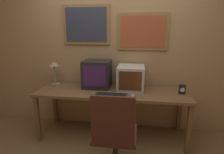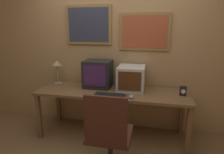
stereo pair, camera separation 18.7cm
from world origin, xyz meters
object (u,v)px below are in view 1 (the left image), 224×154
at_px(mouse_near_keyboard, 133,96).
at_px(monitor_left, 97,74).
at_px(monitor_right, 131,78).
at_px(desk_clock, 182,89).
at_px(office_chair, 114,141).
at_px(keyboard_main, 111,95).
at_px(desk_lamp, 54,67).

bearing_deg(mouse_near_keyboard, monitor_left, 145.96).
relative_size(monitor_left, monitor_right, 0.97).
distance_m(desk_clock, office_chair, 1.21).
height_order(keyboard_main, desk_lamp, desk_lamp).
xyz_separation_m(keyboard_main, desk_clock, (0.96, 0.23, 0.05)).
relative_size(monitor_right, desk_lamp, 1.12).
distance_m(mouse_near_keyboard, desk_clock, 0.71).
distance_m(monitor_left, desk_lamp, 0.70).
distance_m(monitor_left, keyboard_main, 0.50).
xyz_separation_m(monitor_right, office_chair, (-0.12, -0.93, -0.47)).
bearing_deg(desk_lamp, desk_clock, -5.27).
distance_m(monitor_right, office_chair, 1.04).
bearing_deg(keyboard_main, desk_lamp, 157.39).
height_order(monitor_right, keyboard_main, monitor_right).
bearing_deg(office_chair, mouse_near_keyboard, 73.32).
bearing_deg(desk_clock, monitor_right, 170.38).
bearing_deg(keyboard_main, desk_clock, 13.25).
distance_m(keyboard_main, desk_lamp, 1.08).
bearing_deg(desk_lamp, mouse_near_keyboard, -18.15).
bearing_deg(office_chair, monitor_right, 82.48).
relative_size(monitor_right, mouse_near_keyboard, 3.74).
bearing_deg(desk_clock, office_chair, -136.06).
bearing_deg(keyboard_main, office_chair, -78.05).
relative_size(monitor_left, desk_lamp, 1.09).
height_order(monitor_left, monitor_right, monitor_left).
bearing_deg(monitor_left, monitor_right, -2.66).
distance_m(mouse_near_keyboard, office_chair, 0.67).
xyz_separation_m(keyboard_main, mouse_near_keyboard, (0.29, -0.01, 0.01)).
distance_m(monitor_right, keyboard_main, 0.45).
xyz_separation_m(desk_clock, office_chair, (-0.83, -0.80, -0.36)).
height_order(desk_clock, desk_lamp, desk_lamp).
distance_m(desk_clock, desk_lamp, 1.95).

